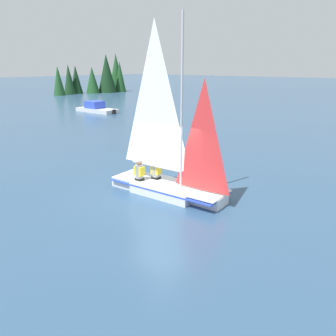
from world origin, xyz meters
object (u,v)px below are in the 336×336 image
(sailor_helm, at_px, (156,172))
(motorboat_distant, at_px, (96,108))
(sailor_crew, at_px, (139,173))
(sailboat_main, at_px, (168,169))

(sailor_helm, bearing_deg, motorboat_distant, 142.81)
(sailor_crew, bearing_deg, sailboat_main, 14.55)
(sailboat_main, distance_m, sailor_helm, 0.77)
(motorboat_distant, bearing_deg, sailboat_main, 145.69)
(sailor_helm, height_order, motorboat_distant, sailor_helm)
(sailboat_main, height_order, sailor_crew, sailboat_main)
(sailor_crew, relative_size, motorboat_distant, 0.24)
(sailboat_main, relative_size, sailor_crew, 5.21)
(sailboat_main, xyz_separation_m, sailor_helm, (-0.16, -0.70, -0.28))
(sailboat_main, height_order, sailor_helm, sailboat_main)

